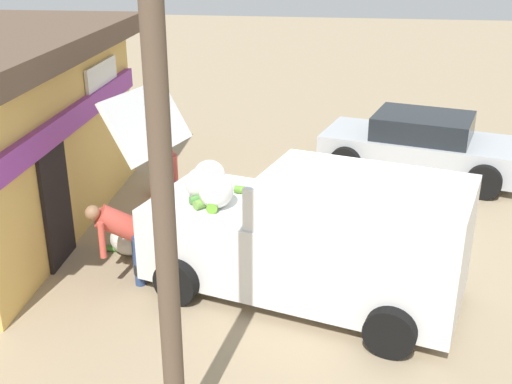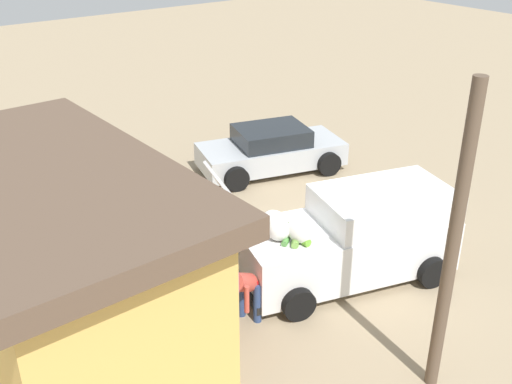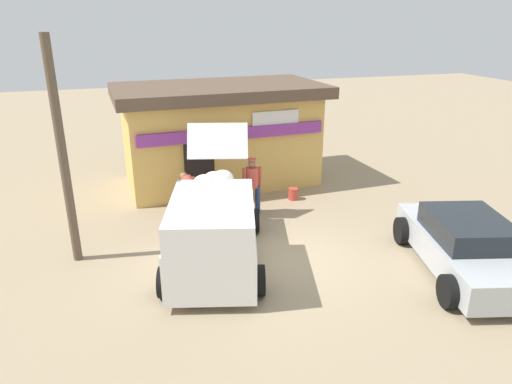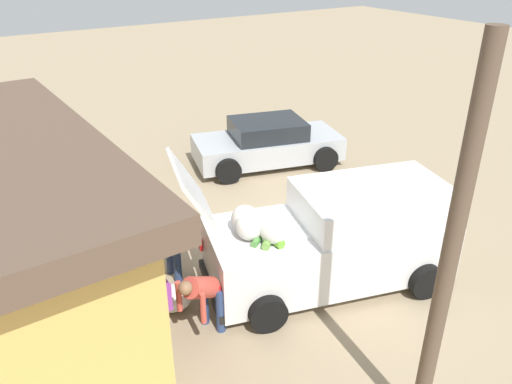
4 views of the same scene
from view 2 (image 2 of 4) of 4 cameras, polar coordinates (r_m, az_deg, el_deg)
The scene contains 9 objects.
ground_plane at distance 14.01m, azimuth 4.97°, elevation -4.26°, with size 60.00×60.00×0.00m, color #9E896B.
storefront_bar at distance 10.57m, azimuth -18.36°, elevation -5.93°, with size 6.78×3.90×3.26m.
delivery_van at distance 12.36m, azimuth 8.93°, elevation -4.08°, with size 3.01×5.09×2.66m.
parked_sedan at distance 17.14m, azimuth 1.42°, elevation 3.96°, with size 2.88×4.32×1.27m.
vendor_standing at distance 12.11m, azimuth -4.92°, elevation -4.36°, with size 0.57×0.34×1.65m.
customer_bending at distance 10.90m, azimuth -1.22°, elevation -9.04°, with size 0.68×0.78×1.24m.
unloaded_banana_pile at distance 11.73m, azimuth -4.49°, elevation -9.68°, with size 0.83×0.88×0.46m.
paint_bucket at distance 13.40m, azimuth -10.76°, elevation -5.30°, with size 0.30×0.30×0.36m, color #BF3F33.
utility_pole at distance 9.17m, azimuth 17.92°, elevation -4.99°, with size 0.20×0.20×5.02m, color brown.
Camera 2 is at (-8.96, 8.15, 7.04)m, focal length 42.73 mm.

